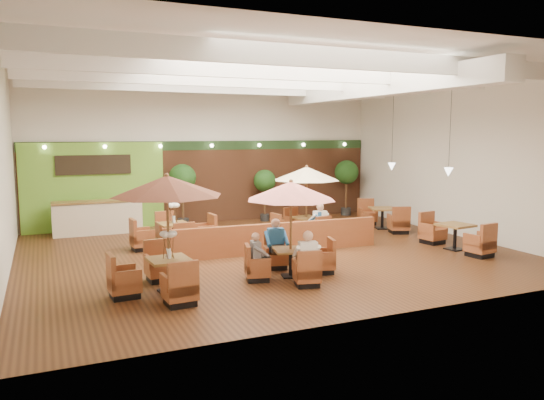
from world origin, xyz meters
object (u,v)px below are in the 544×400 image
service_counter (98,217)px  booth_divider (278,238)px  topiary_1 (265,183)px  diner_4 (319,219)px  topiary_2 (347,174)px  table_2 (305,185)px  topiary_0 (182,180)px  table_1 (291,210)px  table_0 (165,208)px  diner_2 (257,251)px  table_5 (382,219)px  table_3 (174,234)px  diner_0 (307,253)px  table_4 (455,237)px  diner_1 (276,239)px  diner_3 (319,219)px

service_counter → booth_divider: service_counter is taller
topiary_1 → diner_4: 4.70m
booth_divider → topiary_2: (5.70, 5.49, 1.32)m
table_2 → topiary_0: table_2 is taller
table_1 → diner_4: size_ratio=2.94×
booth_divider → diner_4: size_ratio=7.75×
table_0 → topiary_2: bearing=36.2°
table_1 → topiary_2: bearing=65.1°
table_0 → table_1: 3.11m
table_2 → topiary_1: bearing=79.9°
diner_2 → table_2: bearing=149.4°
table_5 → table_3: bearing=-159.9°
table_3 → diner_0: table_3 is taller
table_4 → diner_1: 5.92m
table_0 → diner_0: 3.40m
service_counter → diner_3: diner_3 is taller
table_2 → table_4: table_2 is taller
service_counter → table_3: table_3 is taller
table_2 → table_1: bearing=-129.7°
topiary_0 → diner_2: (-0.18, -8.00, -1.05)m
service_counter → table_2: 7.39m
diner_0 → diner_1: size_ratio=1.00×
table_1 → diner_3: size_ratio=3.03×
service_counter → diner_3: (6.43, -4.43, 0.18)m
table_1 → table_3: bearing=126.7°
diner_4 → service_counter: bearing=138.6°
table_5 → diner_1: bearing=-128.9°
booth_divider → topiary_1: bearing=73.4°
table_4 → topiary_2: 7.39m
table_3 → topiary_0: (1.17, 3.51, 1.34)m
diner_2 → diner_3: size_ratio=0.88×
booth_divider → diner_0: (-0.77, -3.39, 0.33)m
diner_0 → diner_1: diner_0 is taller
topiary_2 → diner_2: 10.91m
table_0 → table_5: (9.09, 4.72, -1.53)m
diner_3 → table_2: bearing=79.1°
table_0 → topiary_0: (2.40, 8.07, -0.13)m
booth_divider → topiary_2: 8.02m
topiary_2 → booth_divider: bearing=-136.1°
topiary_1 → diner_0: 9.30m
table_3 → topiary_1: (4.52, 3.51, 1.12)m
table_0 → table_3: bearing=70.9°
table_3 → diner_2: 4.60m
diner_4 → booth_divider: bearing=-162.1°
table_1 → topiary_0: table_1 is taller
diner_4 → table_5: bearing=13.9°
diner_0 → diner_4: size_ratio=1.03×
table_1 → topiary_0: size_ratio=1.04×
diner_1 → diner_2: 1.25m
table_4 → diner_3: size_ratio=3.38×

